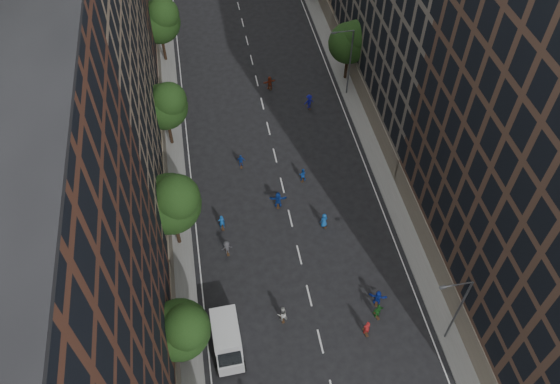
% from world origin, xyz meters
% --- Properties ---
extents(ground, '(240.00, 240.00, 0.00)m').
position_xyz_m(ground, '(0.00, 40.00, 0.00)').
color(ground, black).
rests_on(ground, ground).
extents(sidewalk_left, '(4.00, 105.00, 0.15)m').
position_xyz_m(sidewalk_left, '(-12.00, 47.50, 0.07)').
color(sidewalk_left, slate).
rests_on(sidewalk_left, ground).
extents(sidewalk_right, '(4.00, 105.00, 0.15)m').
position_xyz_m(sidewalk_right, '(12.00, 47.50, 0.07)').
color(sidewalk_right, slate).
rests_on(sidewalk_right, ground).
extents(bldg_left_a, '(14.00, 22.00, 30.00)m').
position_xyz_m(bldg_left_a, '(-19.00, 11.00, 15.00)').
color(bldg_left_a, '#4E2A1E').
rests_on(bldg_left_a, ground).
extents(bldg_left_b, '(14.00, 26.00, 34.00)m').
position_xyz_m(bldg_left_b, '(-19.00, 35.00, 17.00)').
color(bldg_left_b, '#836E56').
rests_on(bldg_left_b, ground).
extents(tree_left_1, '(4.80, 4.80, 8.21)m').
position_xyz_m(tree_left_1, '(-11.02, 13.86, 5.55)').
color(tree_left_1, black).
rests_on(tree_left_1, ground).
extents(tree_left_2, '(5.60, 5.60, 9.45)m').
position_xyz_m(tree_left_2, '(-10.99, 25.83, 6.36)').
color(tree_left_2, black).
rests_on(tree_left_2, ground).
extents(tree_left_3, '(5.00, 5.00, 8.58)m').
position_xyz_m(tree_left_3, '(-11.02, 39.85, 5.82)').
color(tree_left_3, black).
rests_on(tree_left_3, ground).
extents(tree_left_4, '(5.40, 5.40, 9.08)m').
position_xyz_m(tree_left_4, '(-11.00, 55.84, 6.10)').
color(tree_left_4, black).
rests_on(tree_left_4, ground).
extents(tree_right_a, '(5.00, 5.00, 8.39)m').
position_xyz_m(tree_right_a, '(11.38, 47.85, 5.63)').
color(tree_right_a, black).
rests_on(tree_right_a, ground).
extents(streetlamp_near, '(2.64, 0.22, 9.06)m').
position_xyz_m(streetlamp_near, '(10.37, 12.00, 5.17)').
color(streetlamp_near, '#595B60').
rests_on(streetlamp_near, ground).
extents(streetlamp_far, '(2.64, 0.22, 9.06)m').
position_xyz_m(streetlamp_far, '(10.37, 45.00, 5.17)').
color(streetlamp_far, '#595B60').
rests_on(streetlamp_far, ground).
extents(cargo_van, '(2.48, 5.10, 2.68)m').
position_xyz_m(cargo_van, '(-7.80, 14.42, 1.41)').
color(cargo_van, silver).
rests_on(cargo_van, ground).
extents(skater_5, '(1.72, 1.10, 1.77)m').
position_xyz_m(skater_5, '(5.78, 16.20, 0.89)').
color(skater_5, '#142DA3').
rests_on(skater_5, ground).
extents(skater_7, '(0.72, 0.53, 1.82)m').
position_xyz_m(skater_7, '(4.01, 13.57, 0.91)').
color(skater_7, maroon).
rests_on(skater_7, ground).
extents(skater_8, '(0.97, 0.79, 1.87)m').
position_xyz_m(skater_8, '(-2.82, 16.11, 0.93)').
color(skater_8, '#B3B3AE').
rests_on(skater_8, ground).
extents(skater_9, '(1.13, 0.75, 1.63)m').
position_xyz_m(skater_9, '(-6.75, 23.96, 0.81)').
color(skater_9, '#3C3D41').
rests_on(skater_9, ground).
extents(skater_10, '(1.17, 0.68, 1.87)m').
position_xyz_m(skater_10, '(5.41, 14.92, 0.93)').
color(skater_10, '#1A591D').
rests_on(skater_10, ground).
extents(skater_11, '(1.86, 0.82, 1.94)m').
position_xyz_m(skater_11, '(-0.93, 28.79, 0.97)').
color(skater_11, navy).
rests_on(skater_11, ground).
extents(skater_12, '(0.96, 0.78, 1.70)m').
position_xyz_m(skater_12, '(3.09, 25.49, 0.85)').
color(skater_12, '#1451A7').
rests_on(skater_12, ground).
extents(skater_13, '(0.72, 0.53, 1.82)m').
position_xyz_m(skater_13, '(-6.90, 27.03, 0.91)').
color(skater_13, '#1451A7').
rests_on(skater_13, ground).
extents(skater_14, '(0.88, 0.76, 1.58)m').
position_xyz_m(skater_14, '(2.26, 31.89, 0.79)').
color(skater_14, '#1443A3').
rests_on(skater_14, ground).
extents(skater_15, '(1.33, 0.93, 1.88)m').
position_xyz_m(skater_15, '(5.42, 43.20, 0.94)').
color(skater_15, '#11138F').
rests_on(skater_15, ground).
extents(skater_16, '(0.96, 0.48, 1.58)m').
position_xyz_m(skater_16, '(-3.92, 35.07, 0.79)').
color(skater_16, '#133B9F').
rests_on(skater_16, ground).
extents(skater_17, '(1.67, 0.84, 1.73)m').
position_xyz_m(skater_17, '(1.38, 47.67, 0.86)').
color(skater_17, maroon).
rests_on(skater_17, ground).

